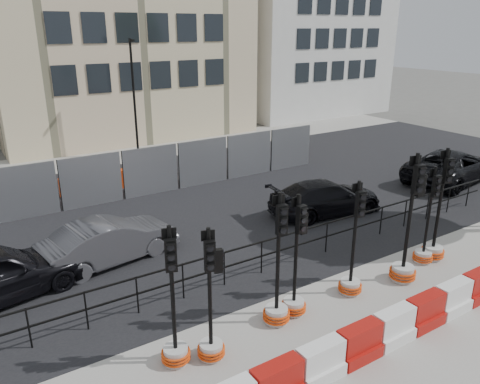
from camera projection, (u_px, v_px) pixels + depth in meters
ground at (323, 280)px, 12.73m from camera, size 120.00×120.00×0.00m
sidewalk_near at (415, 338)px, 10.35m from camera, size 40.00×6.00×0.02m
road at (201, 203)px, 18.28m from camera, size 40.00×14.00×0.03m
sidewalk_far at (123, 154)px, 25.43m from camera, size 40.00×4.00×0.02m
building_white at (301, 7)px, 36.17m from camera, size 12.00×9.06×16.00m
kerb_railing at (296, 241)px, 13.46m from camera, size 18.00×0.04×1.00m
heras_fencing at (161, 171)px, 19.96m from camera, size 14.33×1.72×2.00m
lamp_post_far at (134, 95)px, 23.81m from camera, size 0.12×0.56×6.00m
barrier_row at (409, 320)px, 10.39m from camera, size 12.55×0.50×0.80m
traffic_signal_a at (175, 337)px, 9.39m from camera, size 0.60×0.60×3.06m
traffic_signal_b at (211, 329)px, 9.51m from camera, size 0.58×0.58×2.95m
traffic_signal_c at (277, 298)px, 10.69m from camera, size 0.63×0.63×3.22m
traffic_signal_d at (295, 287)px, 11.02m from camera, size 0.60×0.60×3.05m
traffic_signal_e at (352, 272)px, 11.89m from camera, size 0.60×0.60×3.07m
traffic_signal_f at (406, 252)px, 12.44m from camera, size 0.70×0.70×3.58m
traffic_signal_g at (425, 244)px, 13.50m from camera, size 0.58×0.58×2.92m
traffic_signal_h at (435, 237)px, 13.67m from camera, size 0.67×0.67×3.39m
car_b at (110, 241)px, 13.55m from camera, size 2.73×4.44×1.31m
car_c at (326, 197)px, 17.11m from camera, size 2.92×4.79×1.25m
car_d at (452, 166)px, 20.64m from camera, size 3.84×5.85×1.44m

